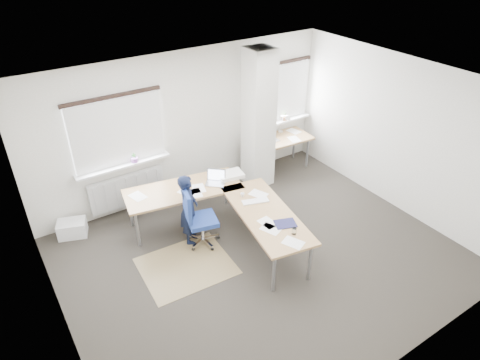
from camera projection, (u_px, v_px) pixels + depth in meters
ground at (261, 257)px, 6.97m from camera, size 6.00×6.00×0.00m
room_shell at (256, 148)px, 6.47m from camera, size 6.04×5.04×2.82m
floor_mat at (186, 266)px, 6.78m from camera, size 1.45×1.25×0.01m
white_crate at (72, 228)px, 7.38m from camera, size 0.55×0.47×0.28m
desk_main at (225, 201)px, 7.11m from camera, size 2.40×2.98×0.96m
desk_side at (279, 140)px, 9.08m from camera, size 1.44×0.79×1.22m
task_chair at (200, 229)px, 7.12m from camera, size 0.59×0.58×1.06m
person at (189, 209)px, 7.02m from camera, size 0.49×0.55×1.27m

